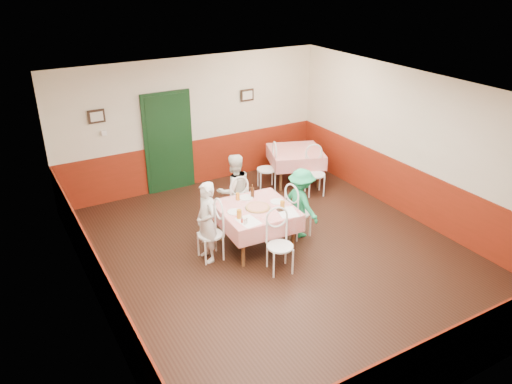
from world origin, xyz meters
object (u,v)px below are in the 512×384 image
beer_bottle (252,191)px  main_table (256,227)px  chair_second_a (267,169)px  second_table (295,166)px  diner_far (234,190)px  chair_near (280,246)px  glass_b (282,205)px  diner_right (301,203)px  glass_a (239,214)px  chair_left (210,235)px  chair_far (235,204)px  diner_left (207,222)px  chair_right (298,213)px  chair_second_b (315,175)px  wallet (281,210)px  glass_c (238,196)px  pizza (258,207)px

beer_bottle → main_table: bearing=-110.8°
chair_second_a → second_table: bearing=110.0°
diner_far → chair_near: bearing=86.2°
glass_b → diner_right: diner_right is taller
diner_far → glass_a: bearing=65.8°
chair_left → beer_bottle: bearing=111.3°
chair_far → beer_bottle: size_ratio=3.99×
second_table → chair_near: bearing=-127.8°
diner_left → diner_right: size_ratio=1.08×
chair_right → glass_a: 1.34m
second_table → glass_a: glass_a is taller
chair_second_b → wallet: (-1.86, -1.55, 0.32)m
glass_a → wallet: glass_a is taller
chair_left → glass_a: (0.42, -0.25, 0.39)m
chair_near → glass_a: (-0.38, 0.65, 0.39)m
glass_b → glass_c: 0.84m
chair_near → glass_a: 0.85m
main_table → chair_right: bearing=-3.1°
glass_a → wallet: bearing=-8.1°
diner_right → second_table: bearing=-35.6°
second_table → wallet: wallet is taller
chair_far → chair_second_b: same height
main_table → diner_far: size_ratio=0.86×
glass_c → diner_right: size_ratio=0.10×
chair_second_a → glass_b: 2.52m
chair_far → diner_left: size_ratio=0.65×
chair_second_b → diner_right: diner_right is taller
chair_far → chair_right: bearing=133.9°
chair_second_a → diner_left: bearing=-29.9°
chair_near → beer_bottle: 1.32m
chair_left → chair_second_b: 3.24m
diner_right → main_table: bearing=82.9°
glass_b → diner_far: (-0.31, 1.16, -0.13)m
main_table → beer_bottle: 0.64m
chair_far → glass_c: (-0.17, -0.43, 0.37)m
chair_second_a → diner_right: (-0.51, -2.04, 0.19)m
chair_near → chair_second_a: 3.19m
pizza → glass_b: (0.35, -0.23, 0.06)m
wallet → glass_b: bearing=36.5°
chair_left → glass_c: chair_left is taller
chair_right → chair_second_b: 1.84m
main_table → diner_right: bearing=-3.1°
main_table → diner_left: size_ratio=0.88×
chair_far → diner_far: diner_far is taller
chair_far → glass_a: bearing=67.7°
main_table → beer_bottle: size_ratio=5.41×
beer_bottle → diner_far: (-0.10, 0.52, -0.17)m
chair_near → glass_b: size_ratio=6.34×
chair_far → glass_c: bearing=70.0°
chair_right → beer_bottle: size_ratio=3.99×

